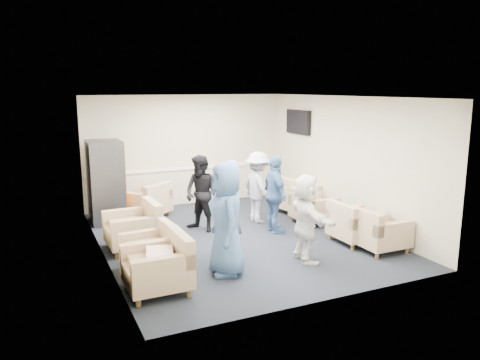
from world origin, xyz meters
name	(u,v)px	position (x,y,z in m)	size (l,w,h in m)	color
floor	(237,238)	(0.00, 0.00, 0.00)	(6.00, 6.00, 0.00)	black
ceiling	(236,97)	(0.00, 0.00, 2.70)	(6.00, 6.00, 0.00)	silver
back_wall	(187,150)	(0.00, 3.00, 1.35)	(5.00, 0.02, 2.70)	beige
front_wall	(329,205)	(0.00, -3.00, 1.35)	(5.00, 0.02, 2.70)	beige
left_wall	(100,180)	(-2.50, 0.00, 1.35)	(0.02, 6.00, 2.70)	beige
right_wall	(345,161)	(2.50, 0.00, 1.35)	(0.02, 6.00, 2.70)	beige
chair_rail	(188,168)	(0.00, 2.98, 0.90)	(4.98, 0.04, 0.06)	white
tv	(298,122)	(2.44, 1.80, 2.05)	(0.10, 1.00, 0.58)	black
armchair_left_near	(161,268)	(-1.97, -1.76, 0.35)	(0.88, 0.88, 0.70)	tan
armchair_left_mid	(153,251)	(-1.88, -0.96, 0.32)	(0.85, 0.85, 0.63)	tan
armchair_left_far	(136,229)	(-1.90, 0.20, 0.36)	(0.93, 0.93, 0.72)	tan
armchair_right_near	(377,233)	(1.99, -1.70, 0.33)	(0.82, 0.82, 0.66)	tan
armchair_right_midnear	(354,225)	(1.88, -1.17, 0.33)	(0.84, 0.84, 0.66)	tan
armchair_right_midfar	(312,209)	(1.87, 0.23, 0.32)	(0.83, 0.83, 0.64)	tan
armchair_right_far	(296,197)	(2.01, 1.14, 0.36)	(1.04, 1.04, 0.73)	tan
armchair_corner	(149,203)	(-1.20, 2.15, 0.33)	(1.17, 1.17, 0.67)	tan
vending_machine	(106,182)	(-2.09, 2.18, 0.89)	(0.72, 0.84, 1.77)	#4C4D54
backpack	(165,246)	(-1.60, -0.63, 0.26)	(0.34, 0.29, 0.50)	black
pillow	(160,255)	(-1.98, -1.76, 0.54)	(0.49, 0.37, 0.14)	white
person_front_left	(226,219)	(-0.87, -1.56, 0.88)	(0.86, 0.56, 1.76)	#42669E
person_mid_left	(229,211)	(-0.59, -1.00, 0.85)	(0.62, 0.41, 1.70)	#42669E
person_back_left	(201,194)	(-0.46, 0.70, 0.77)	(0.75, 0.59, 1.55)	black
person_back_right	(258,187)	(0.87, 0.80, 0.77)	(0.99, 0.57, 1.53)	white
person_mid_right	(275,194)	(0.85, 0.02, 0.78)	(0.91, 0.38, 1.55)	#42669E
person_front_right	(306,218)	(0.56, -1.59, 0.74)	(1.38, 0.44, 1.49)	white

